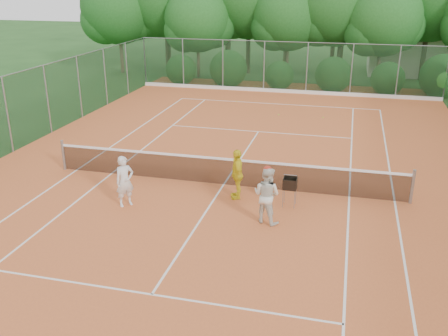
% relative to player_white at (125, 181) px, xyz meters
% --- Properties ---
extents(ground, '(120.00, 120.00, 0.00)m').
position_rel_player_white_xyz_m(ground, '(2.49, 2.26, -0.80)').
color(ground, '#20491A').
rests_on(ground, ground).
extents(clay_court, '(18.00, 36.00, 0.02)m').
position_rel_player_white_xyz_m(clay_court, '(2.49, 2.26, -0.79)').
color(clay_court, '#D16430').
rests_on(clay_court, ground).
extents(club_building, '(8.00, 5.00, 3.00)m').
position_rel_player_white_xyz_m(club_building, '(11.49, 26.26, 0.70)').
color(club_building, beige).
rests_on(club_building, ground).
extents(tennis_net, '(11.97, 0.10, 1.10)m').
position_rel_player_white_xyz_m(tennis_net, '(2.49, 2.26, -0.27)').
color(tennis_net, gray).
rests_on(tennis_net, clay_court).
extents(player_white, '(0.66, 0.68, 1.57)m').
position_rel_player_white_xyz_m(player_white, '(0.00, 0.00, 0.00)').
color(player_white, silver).
rests_on(player_white, clay_court).
extents(player_center_grp, '(0.97, 0.87, 1.69)m').
position_rel_player_white_xyz_m(player_center_grp, '(4.32, -0.05, 0.05)').
color(player_center_grp, silver).
rests_on(player_center_grp, clay_court).
extents(player_yellow, '(0.67, 1.01, 1.60)m').
position_rel_player_white_xyz_m(player_yellow, '(3.15, 1.38, 0.02)').
color(player_yellow, yellow).
rests_on(player_yellow, clay_court).
extents(ball_hopper, '(0.39, 0.39, 0.90)m').
position_rel_player_white_xyz_m(ball_hopper, '(4.82, 1.18, -0.07)').
color(ball_hopper, gray).
rests_on(ball_hopper, clay_court).
extents(stray_ball_a, '(0.07, 0.07, 0.07)m').
position_rel_player_white_xyz_m(stray_ball_a, '(2.96, 11.75, -0.75)').
color(stray_ball_a, '#AAC62E').
rests_on(stray_ball_a, clay_court).
extents(stray_ball_b, '(0.07, 0.07, 0.07)m').
position_rel_player_white_xyz_m(stray_ball_b, '(0.26, 14.04, -0.75)').
color(stray_ball_b, yellow).
rests_on(stray_ball_b, clay_court).
extents(stray_ball_c, '(0.07, 0.07, 0.07)m').
position_rel_player_white_xyz_m(stray_ball_c, '(5.17, 11.77, -0.75)').
color(stray_ball_c, '#BCD832').
rests_on(stray_ball_c, clay_court).
extents(court_markings, '(11.03, 23.83, 0.01)m').
position_rel_player_white_xyz_m(court_markings, '(2.49, 2.26, -0.78)').
color(court_markings, white).
rests_on(court_markings, clay_court).
extents(fence_back, '(18.07, 0.07, 3.00)m').
position_rel_player_white_xyz_m(fence_back, '(2.49, 17.26, 0.72)').
color(fence_back, '#19381E').
rests_on(fence_back, clay_court).
extents(tropical_treeline, '(32.10, 8.49, 15.03)m').
position_rel_player_white_xyz_m(tropical_treeline, '(3.92, 22.49, 4.31)').
color(tropical_treeline, brown).
rests_on(tropical_treeline, ground).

